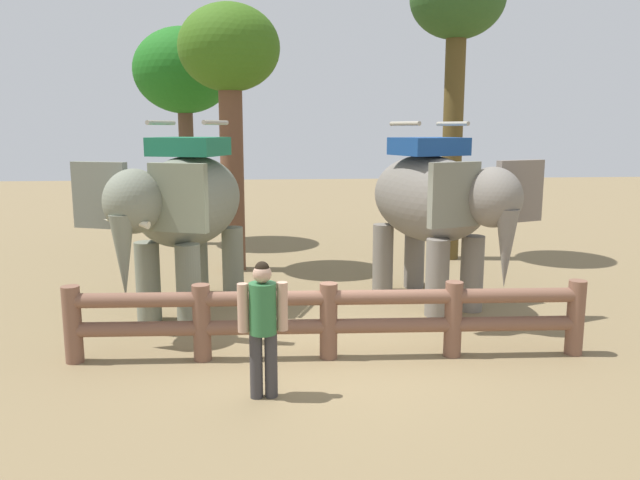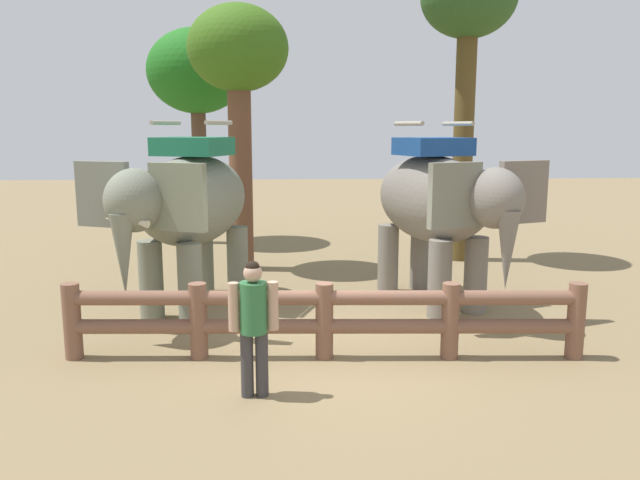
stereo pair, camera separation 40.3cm
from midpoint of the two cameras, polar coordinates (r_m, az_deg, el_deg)
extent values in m
plane|color=olive|center=(8.82, 1.69, -10.42)|extent=(60.00, 60.00, 0.00)
cylinder|color=brown|center=(9.10, -20.43, -6.95)|extent=(0.24, 0.24, 1.05)
cylinder|color=brown|center=(8.66, -9.69, -7.29)|extent=(0.24, 0.24, 1.05)
cylinder|color=brown|center=(8.55, 1.76, -7.38)|extent=(0.24, 0.24, 1.05)
cylinder|color=brown|center=(8.78, 13.06, -7.19)|extent=(0.24, 0.24, 1.05)
cylinder|color=brown|center=(9.31, 23.42, -6.77)|extent=(0.24, 0.24, 1.05)
cylinder|color=brown|center=(8.57, 1.76, -7.86)|extent=(6.83, 0.48, 0.20)
cylinder|color=brown|center=(8.46, 1.77, -5.29)|extent=(6.83, 0.48, 0.20)
cylinder|color=slate|center=(10.20, -10.62, -3.91)|extent=(0.39, 0.39, 1.31)
cylinder|color=slate|center=(10.55, -14.06, -3.56)|extent=(0.39, 0.39, 1.31)
cylinder|color=slate|center=(11.74, -6.53, -1.94)|extent=(0.39, 0.39, 1.31)
cylinder|color=slate|center=(12.05, -9.65, -1.70)|extent=(0.39, 0.39, 1.31)
ellipsoid|color=slate|center=(10.91, -10.29, 3.57)|extent=(2.25, 3.21, 1.53)
ellipsoid|color=slate|center=(9.40, -15.31, 3.50)|extent=(1.12, 1.21, 0.93)
cube|color=gray|center=(9.17, -11.58, 3.84)|extent=(0.86, 0.43, 0.98)
cube|color=slate|center=(9.86, -18.04, 3.97)|extent=(0.86, 0.43, 0.98)
cone|color=slate|center=(9.23, -16.25, -1.35)|extent=(0.35, 0.35, 1.20)
cone|color=beige|center=(9.14, -15.17, 1.62)|extent=(0.41, 0.24, 0.17)
cone|color=beige|center=(9.33, -16.94, 1.70)|extent=(0.41, 0.24, 0.17)
cube|color=#1D704C|center=(10.85, -10.45, 8.38)|extent=(1.38, 1.31, 0.31)
cylinder|color=#A59E8C|center=(10.62, -8.10, 10.53)|extent=(0.38, 0.85, 0.08)
cylinder|color=#A59E8C|center=(11.09, -12.83, 10.36)|extent=(0.38, 0.85, 0.08)
cylinder|color=slate|center=(10.97, 15.00, -3.10)|extent=(0.39, 0.39, 1.30)
cylinder|color=slate|center=(10.56, 11.91, -3.48)|extent=(0.39, 0.39, 1.30)
cylinder|color=slate|center=(12.37, 10.05, -1.41)|extent=(0.39, 0.39, 1.30)
cylinder|color=slate|center=(12.01, 7.17, -1.69)|extent=(0.39, 0.39, 1.30)
ellipsoid|color=slate|center=(11.26, 11.11, 3.71)|extent=(2.23, 3.20, 1.52)
ellipsoid|color=slate|center=(9.86, 16.74, 3.67)|extent=(1.12, 1.20, 0.93)
cube|color=slate|center=(10.35, 19.05, 4.14)|extent=(0.86, 0.42, 0.98)
cube|color=slate|center=(9.56, 13.36, 3.97)|extent=(0.86, 0.42, 0.98)
cone|color=slate|center=(9.71, 17.79, -0.92)|extent=(0.35, 0.35, 1.19)
cube|color=navy|center=(11.20, 11.27, 8.34)|extent=(1.38, 1.30, 0.30)
cylinder|color=#A59E8C|center=(11.48, 13.44, 10.25)|extent=(0.37, 0.85, 0.08)
cylinder|color=#A59E8C|center=(10.93, 9.14, 10.42)|extent=(0.37, 0.85, 0.08)
cylinder|color=#373437|center=(7.46, -3.74, -11.21)|extent=(0.15, 0.15, 0.78)
cylinder|color=#373437|center=(7.45, -5.09, -11.24)|extent=(0.15, 0.15, 0.78)
cylinder|color=#2E6B3B|center=(7.23, -4.49, -6.16)|extent=(0.33, 0.33, 0.60)
cylinder|color=tan|center=(7.24, -2.71, -6.01)|extent=(0.13, 0.13, 0.57)
cylinder|color=tan|center=(7.23, -6.28, -6.07)|extent=(0.13, 0.13, 0.57)
sphere|color=tan|center=(7.13, -4.53, -3.03)|extent=(0.21, 0.21, 0.21)
sphere|color=black|center=(7.12, -4.54, -2.57)|extent=(0.17, 0.17, 0.17)
cylinder|color=brown|center=(13.78, -6.38, 5.87)|extent=(0.50, 0.50, 4.17)
ellipsoid|color=#376317|center=(13.84, -6.61, 16.96)|extent=(2.13, 2.13, 1.81)
cylinder|color=brown|center=(17.19, -10.18, 6.10)|extent=(0.39, 0.39, 3.85)
ellipsoid|color=#1D661A|center=(17.21, -10.47, 14.88)|extent=(2.58, 2.58, 2.19)
cylinder|color=brown|center=(15.07, 13.64, 8.35)|extent=(0.46, 0.46, 5.39)
camera|label=1|loc=(0.20, -88.80, 0.22)|focal=35.18mm
camera|label=2|loc=(0.20, 91.20, -0.22)|focal=35.18mm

